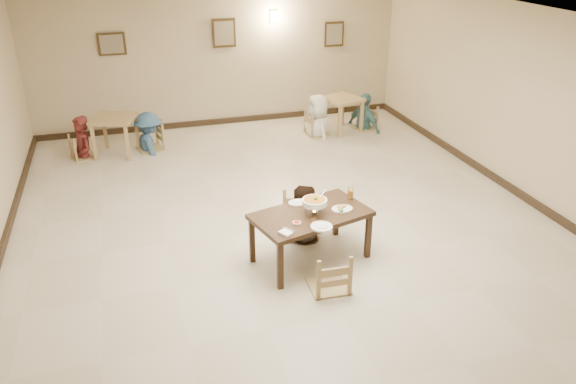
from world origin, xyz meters
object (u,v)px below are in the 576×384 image
object	(u,v)px
chair_near	(330,252)
bg_chair_rr	(365,108)
bg_diner_c	(318,95)
chair_far	(300,199)
curry_warmer	(315,202)
bg_chair_rl	(318,112)
main_diner	(301,186)
bg_diner_a	(78,117)
drink_glass	(350,194)
bg_chair_lr	(148,125)
bg_diner_d	(366,94)
bg_table_left	(114,124)
bg_table_right	(342,104)
bg_diner_b	(147,113)
main_table	(311,218)
bg_chair_ll	(81,136)

from	to	relation	value
chair_near	bg_chair_rr	bearing A→B (deg)	-114.94
bg_diner_c	chair_far	bearing A→B (deg)	-27.54
curry_warmer	bg_chair_rr	bearing A→B (deg)	59.15
chair_far	bg_chair_rl	xyz separation A→B (m)	(1.66, 3.91, -0.05)
main_diner	bg_diner_a	size ratio (longest dim) A/B	0.98
chair_near	drink_glass	xyz separation A→B (m)	(0.64, 0.93, 0.27)
bg_chair_lr	bg_diner_c	distance (m)	3.52
bg_chair_rr	bg_diner_d	size ratio (longest dim) A/B	0.61
bg_diner_d	bg_chair_rr	bearing A→B (deg)	-66.11
curry_warmer	bg_table_left	bearing A→B (deg)	116.96
curry_warmer	bg_chair_rr	xyz separation A→B (m)	(2.84, 4.75, -0.39)
bg_table_right	bg_diner_b	bearing A→B (deg)	179.12
drink_glass	bg_chair_rl	distance (m)	4.55
main_diner	bg_chair_rr	world-z (taller)	main_diner
bg_table_right	curry_warmer	bearing A→B (deg)	-115.65
bg_table_left	chair_far	bearing A→B (deg)	-58.11
bg_chair_rr	drink_glass	bearing A→B (deg)	-37.97
bg_chair_rl	chair_far	bearing A→B (deg)	152.86
chair_far	bg_diner_b	bearing A→B (deg)	127.45
chair_near	curry_warmer	xyz separation A→B (m)	(0.03, 0.65, 0.36)
main_table	bg_chair_ll	world-z (taller)	bg_chair_ll
curry_warmer	drink_glass	xyz separation A→B (m)	(0.62, 0.28, -0.10)
bg_chair_ll	bg_chair_rl	distance (m)	4.77
main_diner	bg_table_right	xyz separation A→B (m)	(2.24, 4.09, -0.20)
main_diner	bg_table_left	bearing A→B (deg)	-49.99
bg_chair_ll	bg_chair_lr	size ratio (longest dim) A/B	0.85
curry_warmer	bg_table_right	xyz separation A→B (m)	(2.28, 4.75, -0.27)
bg_chair_lr	bg_chair_rl	world-z (taller)	bg_chair_lr
bg_table_left	bg_diner_a	world-z (taller)	bg_diner_a
curry_warmer	bg_chair_ll	size ratio (longest dim) A/B	0.42
drink_glass	bg_diner_d	distance (m)	4.98
bg_chair_ll	bg_chair_rr	size ratio (longest dim) A/B	0.90
curry_warmer	bg_diner_b	distance (m)	5.13
bg_chair_lr	bg_diner_d	bearing A→B (deg)	75.59
bg_chair_ll	bg_diner_c	xyz separation A→B (m)	(4.77, -0.07, 0.44)
drink_glass	bg_diner_b	distance (m)	5.12
curry_warmer	bg_diner_a	size ratio (longest dim) A/B	0.22
chair_near	drink_glass	world-z (taller)	chair_near
drink_glass	bg_chair_rr	distance (m)	4.99
drink_glass	bg_chair_ll	distance (m)	5.80
curry_warmer	bg_chair_rr	distance (m)	5.54
bg_chair_rl	bg_chair_ll	bearing A→B (deg)	85.02
bg_chair_lr	bg_diner_d	size ratio (longest dim) A/B	0.64
curry_warmer	bg_chair_ll	xyz separation A→B (m)	(-3.05, 4.76, -0.44)
bg_table_right	bg_diner_b	distance (m)	4.06
bg_chair_ll	drink_glass	bearing A→B (deg)	-159.09
main_table	bg_diner_d	xyz separation A→B (m)	(2.87, 4.71, 0.17)
main_diner	bg_chair_ll	size ratio (longest dim) A/B	1.85
chair_near	bg_table_left	distance (m)	5.90
main_diner	bg_chair_ll	distance (m)	5.14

